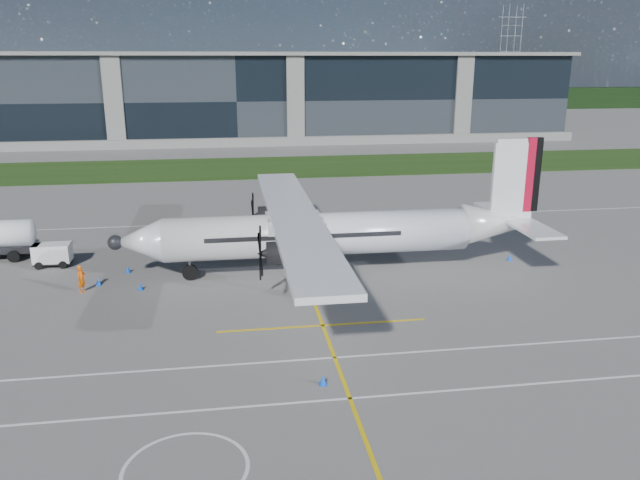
{
  "coord_description": "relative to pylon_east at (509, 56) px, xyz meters",
  "views": [
    {
      "loc": [
        -1.99,
        -38.29,
        14.66
      ],
      "look_at": [
        4.1,
        2.33,
        2.62
      ],
      "focal_mm": 35.0,
      "sensor_mm": 36.0,
      "label": 1
    }
  ],
  "objects": [
    {
      "name": "baggage_tug",
      "position": [
        -99.89,
        -142.55,
        -14.17
      ],
      "size": [
        2.75,
        1.65,
        1.65
      ],
      "primitive_type": null,
      "color": "white",
      "rests_on": "ground"
    },
    {
      "name": "tree_line",
      "position": [
        -85.0,
        -10.0,
        -12.0
      ],
      "size": [
        400.0,
        6.0,
        6.0
      ],
      "primitive_type": "cube",
      "color": "black",
      "rests_on": "ground"
    },
    {
      "name": "yellow_taxiway_centerline",
      "position": [
        -82.0,
        -140.0,
        -14.99
      ],
      "size": [
        0.2,
        70.0,
        0.01
      ],
      "primitive_type": "cube",
      "color": "yellow",
      "rests_on": "ground"
    },
    {
      "name": "pylon_east",
      "position": [
        0.0,
        0.0,
        0.0
      ],
      "size": [
        9.0,
        4.6,
        30.0
      ],
      "primitive_type": null,
      "color": "gray",
      "rests_on": "ground"
    },
    {
      "name": "safety_cone_nose_stbd",
      "position": [
        -94.28,
        -144.89,
        -14.75
      ],
      "size": [
        0.36,
        0.36,
        0.5
      ],
      "primitive_type": "cone",
      "color": "blue",
      "rests_on": "ground"
    },
    {
      "name": "ground_crew_person",
      "position": [
        -96.65,
        -148.45,
        -13.97
      ],
      "size": [
        0.94,
        1.02,
        2.06
      ],
      "primitive_type": "imported",
      "rotation": [
        0.0,
        0.0,
        1.04
      ],
      "color": "#F25907",
      "rests_on": "ground"
    },
    {
      "name": "ground",
      "position": [
        -85.0,
        -110.0,
        -15.0
      ],
      "size": [
        400.0,
        400.0,
        0.0
      ],
      "primitive_type": "plane",
      "color": "slate",
      "rests_on": "ground"
    },
    {
      "name": "safety_cone_nose_port",
      "position": [
        -92.97,
        -148.57,
        -14.75
      ],
      "size": [
        0.36,
        0.36,
        0.5
      ],
      "primitive_type": "cone",
      "color": "blue",
      "rests_on": "ground"
    },
    {
      "name": "turboprop_aircraft",
      "position": [
        -79.86,
        -147.1,
        -10.35
      ],
      "size": [
        29.87,
        30.98,
        9.29
      ],
      "primitive_type": null,
      "color": "white",
      "rests_on": "ground"
    },
    {
      "name": "grass_strip",
      "position": [
        -85.0,
        -102.0,
        -14.98
      ],
      "size": [
        400.0,
        18.0,
        0.04
      ],
      "primitive_type": "cube",
      "color": "#1E3D10",
      "rests_on": "ground"
    },
    {
      "name": "terminal_building",
      "position": [
        -85.0,
        -70.0,
        -7.5
      ],
      "size": [
        120.0,
        20.0,
        15.0
      ],
      "primitive_type": "cube",
      "color": "black",
      "rests_on": "ground"
    },
    {
      "name": "safety_cone_fwd",
      "position": [
        -95.88,
        -147.26,
        -14.75
      ],
      "size": [
        0.36,
        0.36,
        0.5
      ],
      "primitive_type": "cone",
      "color": "blue",
      "rests_on": "ground"
    },
    {
      "name": "safety_cone_portwing",
      "position": [
        -83.0,
        -162.59,
        -14.75
      ],
      "size": [
        0.36,
        0.36,
        0.5
      ],
      "primitive_type": "cone",
      "color": "blue",
      "rests_on": "ground"
    },
    {
      "name": "safety_cone_tail",
      "position": [
        -66.27,
        -146.33,
        -14.75
      ],
      "size": [
        0.36,
        0.36,
        0.5
      ],
      "primitive_type": "cone",
      "color": "blue",
      "rests_on": "ground"
    },
    {
      "name": "white_lane_line",
      "position": [
        -85.0,
        -164.0,
        -14.99
      ],
      "size": [
        90.0,
        0.15,
        0.01
      ],
      "primitive_type": "cube",
      "color": "white",
      "rests_on": "ground"
    }
  ]
}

